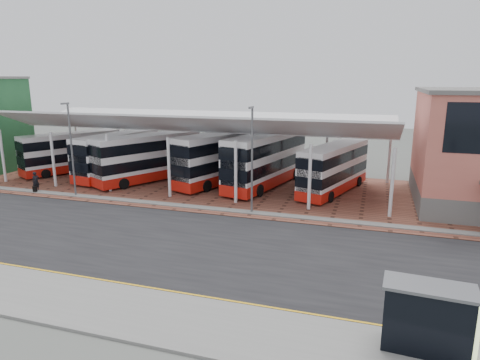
# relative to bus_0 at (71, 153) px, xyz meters

# --- Properties ---
(ground) EXTENTS (140.00, 140.00, 0.00)m
(ground) POSITION_rel_bus_0_xyz_m (20.76, -14.31, -2.17)
(ground) COLOR #4B4E49
(road) EXTENTS (120.00, 14.00, 0.02)m
(road) POSITION_rel_bus_0_xyz_m (20.76, -15.31, -2.16)
(road) COLOR black
(road) RESTS_ON ground
(forecourt) EXTENTS (72.00, 16.00, 0.06)m
(forecourt) POSITION_rel_bus_0_xyz_m (22.76, -1.31, -2.14)
(forecourt) COLOR brown
(forecourt) RESTS_ON ground
(sidewalk) EXTENTS (120.00, 4.00, 0.14)m
(sidewalk) POSITION_rel_bus_0_xyz_m (20.76, -23.31, -2.10)
(sidewalk) COLOR slate
(sidewalk) RESTS_ON ground
(north_kerb) EXTENTS (120.00, 0.80, 0.14)m
(north_kerb) POSITION_rel_bus_0_xyz_m (20.76, -8.11, -2.10)
(north_kerb) COLOR slate
(north_kerb) RESTS_ON ground
(yellow_line_near) EXTENTS (120.00, 0.12, 0.01)m
(yellow_line_near) POSITION_rel_bus_0_xyz_m (20.76, -21.31, -2.15)
(yellow_line_near) COLOR gold
(yellow_line_near) RESTS_ON road
(yellow_line_far) EXTENTS (120.00, 0.12, 0.01)m
(yellow_line_far) POSITION_rel_bus_0_xyz_m (20.76, -21.01, -2.15)
(yellow_line_far) COLOR gold
(yellow_line_far) RESTS_ON road
(canopy) EXTENTS (37.00, 11.63, 7.07)m
(canopy) POSITION_rel_bus_0_xyz_m (14.76, -0.37, 3.62)
(canopy) COLOR silver
(canopy) RESTS_ON ground
(lamp_west) EXTENTS (0.16, 0.90, 8.07)m
(lamp_west) POSITION_rel_bus_0_xyz_m (6.76, -8.03, 2.19)
(lamp_west) COLOR #5C5E63
(lamp_west) RESTS_ON ground
(lamp_east) EXTENTS (0.16, 0.90, 8.07)m
(lamp_east) POSITION_rel_bus_0_xyz_m (22.76, -8.03, 2.19)
(lamp_east) COLOR #5C5E63
(lamp_east) RESTS_ON ground
(bus_0) EXTENTS (6.86, 10.26, 4.26)m
(bus_0) POSITION_rel_bus_0_xyz_m (0.00, 0.00, 0.00)
(bus_0) COLOR white
(bus_0) RESTS_ON forecourt
(bus_1) EXTENTS (4.07, 11.07, 4.46)m
(bus_1) POSITION_rel_bus_0_xyz_m (6.06, -0.21, 0.10)
(bus_1) COLOR white
(bus_1) RESTS_ON forecourt
(bus_2) EXTENTS (7.49, 11.10, 4.61)m
(bus_2) POSITION_rel_bus_0_xyz_m (10.09, -1.10, 0.18)
(bus_2) COLOR white
(bus_2) RESTS_ON forecourt
(bus_3) EXTENTS (6.51, 12.02, 4.86)m
(bus_3) POSITION_rel_bus_0_xyz_m (17.21, 0.57, 0.30)
(bus_3) COLOR white
(bus_3) RESTS_ON forecourt
(bus_4) EXTENTS (5.43, 12.36, 4.97)m
(bus_4) POSITION_rel_bus_0_xyz_m (21.70, 0.49, 0.35)
(bus_4) COLOR white
(bus_4) RESTS_ON forecourt
(bus_5) EXTENTS (5.35, 10.56, 4.25)m
(bus_5) POSITION_rel_bus_0_xyz_m (28.04, 0.09, -0.00)
(bus_5) COLOR white
(bus_5) RESTS_ON forecourt
(pedestrian) EXTENTS (0.65, 0.77, 1.78)m
(pedestrian) POSITION_rel_bus_0_xyz_m (2.43, -7.85, -1.22)
(pedestrian) COLOR black
(pedestrian) RESTS_ON forecourt
(suitcase) EXTENTS (0.33, 0.23, 0.56)m
(suitcase) POSITION_rel_bus_0_xyz_m (2.65, -8.31, -1.83)
(suitcase) COLOR black
(suitcase) RESTS_ON forecourt
(bus_shelter) EXTENTS (3.36, 1.71, 2.61)m
(bus_shelter) POSITION_rel_bus_0_xyz_m (33.91, -22.70, -0.41)
(bus_shelter) COLOR black
(bus_shelter) RESTS_ON sidewalk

